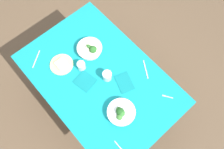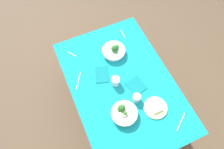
{
  "view_description": "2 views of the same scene",
  "coord_description": "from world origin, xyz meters",
  "px_view_note": "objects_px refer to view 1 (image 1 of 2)",
  "views": [
    {
      "loc": [
        -0.67,
        0.44,
        2.72
      ],
      "look_at": [
        -0.06,
        -0.1,
        0.78
      ],
      "focal_mm": 37.6,
      "sensor_mm": 36.0,
      "label": 1
    },
    {
      "loc": [
        0.73,
        -0.44,
        2.58
      ],
      "look_at": [
        -0.12,
        -0.06,
        0.78
      ],
      "focal_mm": 33.28,
      "sensor_mm": 36.0,
      "label": 2
    }
  ],
  "objects_px": {
    "napkin_folded_upper": "(124,83)",
    "napkin_folded_lower": "(85,81)",
    "water_glass_center": "(107,76)",
    "water_glass_side": "(81,66)",
    "broccoli_bowl_near": "(90,49)",
    "fork_by_near_bowl": "(119,147)",
    "bread_side_plate": "(62,64)",
    "table_knife_left": "(146,69)",
    "fork_by_far_bowl": "(167,97)",
    "table_knife_right": "(36,59)",
    "broccoli_bowl_far": "(121,113)"
  },
  "relations": [
    {
      "from": "broccoli_bowl_near",
      "to": "water_glass_side",
      "type": "relative_size",
      "value": 3.05
    },
    {
      "from": "broccoli_bowl_near",
      "to": "napkin_folded_upper",
      "type": "relative_size",
      "value": 1.31
    },
    {
      "from": "water_glass_center",
      "to": "water_glass_side",
      "type": "distance_m",
      "value": 0.26
    },
    {
      "from": "fork_by_far_bowl",
      "to": "napkin_folded_upper",
      "type": "distance_m",
      "value": 0.4
    },
    {
      "from": "fork_by_far_bowl",
      "to": "fork_by_near_bowl",
      "type": "xyz_separation_m",
      "value": [
        -0.04,
        0.6,
        0.0
      ]
    },
    {
      "from": "water_glass_side",
      "to": "fork_by_far_bowl",
      "type": "distance_m",
      "value": 0.82
    },
    {
      "from": "broccoli_bowl_near",
      "to": "napkin_folded_lower",
      "type": "height_order",
      "value": "broccoli_bowl_near"
    },
    {
      "from": "broccoli_bowl_near",
      "to": "water_glass_side",
      "type": "bearing_deg",
      "value": 115.47
    },
    {
      "from": "bread_side_plate",
      "to": "fork_by_near_bowl",
      "type": "relative_size",
      "value": 1.98
    },
    {
      "from": "broccoli_bowl_far",
      "to": "water_glass_side",
      "type": "height_order",
      "value": "broccoli_bowl_far"
    },
    {
      "from": "bread_side_plate",
      "to": "table_knife_left",
      "type": "bearing_deg",
      "value": -135.02
    },
    {
      "from": "fork_by_near_bowl",
      "to": "napkin_folded_upper",
      "type": "bearing_deg",
      "value": 133.17
    },
    {
      "from": "broccoli_bowl_near",
      "to": "water_glass_center",
      "type": "height_order",
      "value": "broccoli_bowl_near"
    },
    {
      "from": "bread_side_plate",
      "to": "napkin_folded_lower",
      "type": "xyz_separation_m",
      "value": [
        -0.27,
        -0.06,
        -0.01
      ]
    },
    {
      "from": "broccoli_bowl_near",
      "to": "table_knife_left",
      "type": "distance_m",
      "value": 0.56
    },
    {
      "from": "napkin_folded_lower",
      "to": "broccoli_bowl_far",
      "type": "bearing_deg",
      "value": -174.65
    },
    {
      "from": "napkin_folded_upper",
      "to": "napkin_folded_lower",
      "type": "xyz_separation_m",
      "value": [
        0.25,
        0.26,
        0.0
      ]
    },
    {
      "from": "broccoli_bowl_near",
      "to": "water_glass_side",
      "type": "xyz_separation_m",
      "value": [
        -0.08,
        0.17,
        0.0
      ]
    },
    {
      "from": "bread_side_plate",
      "to": "water_glass_side",
      "type": "relative_size",
      "value": 2.79
    },
    {
      "from": "water_glass_center",
      "to": "fork_by_near_bowl",
      "type": "height_order",
      "value": "water_glass_center"
    },
    {
      "from": "bread_side_plate",
      "to": "table_knife_right",
      "type": "bearing_deg",
      "value": 34.86
    },
    {
      "from": "broccoli_bowl_far",
      "to": "table_knife_left",
      "type": "xyz_separation_m",
      "value": [
        0.15,
        -0.45,
        -0.04
      ]
    },
    {
      "from": "broccoli_bowl_near",
      "to": "table_knife_right",
      "type": "relative_size",
      "value": 1.26
    },
    {
      "from": "broccoli_bowl_near",
      "to": "fork_by_near_bowl",
      "type": "height_order",
      "value": "broccoli_bowl_near"
    },
    {
      "from": "napkin_folded_upper",
      "to": "napkin_folded_lower",
      "type": "distance_m",
      "value": 0.36
    },
    {
      "from": "broccoli_bowl_far",
      "to": "bread_side_plate",
      "type": "height_order",
      "value": "broccoli_bowl_far"
    },
    {
      "from": "water_glass_center",
      "to": "fork_by_far_bowl",
      "type": "distance_m",
      "value": 0.56
    },
    {
      "from": "water_glass_center",
      "to": "napkin_folded_upper",
      "type": "xyz_separation_m",
      "value": [
        -0.14,
        -0.08,
        -0.04
      ]
    },
    {
      "from": "broccoli_bowl_near",
      "to": "fork_by_far_bowl",
      "type": "bearing_deg",
      "value": -165.01
    },
    {
      "from": "bread_side_plate",
      "to": "table_knife_left",
      "type": "relative_size",
      "value": 1.17
    },
    {
      "from": "napkin_folded_lower",
      "to": "fork_by_near_bowl",
      "type": "bearing_deg",
      "value": 166.4
    },
    {
      "from": "table_knife_left",
      "to": "broccoli_bowl_far",
      "type": "bearing_deg",
      "value": -39.49
    },
    {
      "from": "fork_by_far_bowl",
      "to": "water_glass_side",
      "type": "bearing_deg",
      "value": -4.62
    },
    {
      "from": "table_knife_left",
      "to": "napkin_folded_upper",
      "type": "relative_size",
      "value": 1.03
    },
    {
      "from": "fork_by_near_bowl",
      "to": "napkin_folded_lower",
      "type": "height_order",
      "value": "napkin_folded_lower"
    },
    {
      "from": "fork_by_far_bowl",
      "to": "napkin_folded_upper",
      "type": "bearing_deg",
      "value": -3.8
    },
    {
      "from": "broccoli_bowl_far",
      "to": "fork_by_near_bowl",
      "type": "xyz_separation_m",
      "value": [
        -0.19,
        0.19,
        -0.03
      ]
    },
    {
      "from": "broccoli_bowl_far",
      "to": "water_glass_side",
      "type": "distance_m",
      "value": 0.56
    },
    {
      "from": "fork_by_far_bowl",
      "to": "napkin_folded_upper",
      "type": "height_order",
      "value": "napkin_folded_upper"
    },
    {
      "from": "bread_side_plate",
      "to": "water_glass_center",
      "type": "height_order",
      "value": "water_glass_center"
    },
    {
      "from": "table_knife_left",
      "to": "napkin_folded_lower",
      "type": "relative_size",
      "value": 1.12
    },
    {
      "from": "water_glass_side",
      "to": "fork_by_far_bowl",
      "type": "bearing_deg",
      "value": -151.85
    },
    {
      "from": "table_knife_right",
      "to": "bread_side_plate",
      "type": "bearing_deg",
      "value": 89.68
    },
    {
      "from": "broccoli_bowl_near",
      "to": "bread_side_plate",
      "type": "bearing_deg",
      "value": 77.42
    },
    {
      "from": "broccoli_bowl_far",
      "to": "broccoli_bowl_near",
      "type": "height_order",
      "value": "broccoli_bowl_near"
    },
    {
      "from": "water_glass_center",
      "to": "broccoli_bowl_far",
      "type": "bearing_deg",
      "value": 158.18
    },
    {
      "from": "water_glass_center",
      "to": "table_knife_left",
      "type": "relative_size",
      "value": 0.48
    },
    {
      "from": "water_glass_center",
      "to": "napkin_folded_lower",
      "type": "distance_m",
      "value": 0.21
    },
    {
      "from": "fork_by_near_bowl",
      "to": "napkin_folded_upper",
      "type": "height_order",
      "value": "napkin_folded_upper"
    },
    {
      "from": "bread_side_plate",
      "to": "fork_by_far_bowl",
      "type": "xyz_separation_m",
      "value": [
        -0.87,
        -0.51,
        -0.01
      ]
    }
  ]
}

